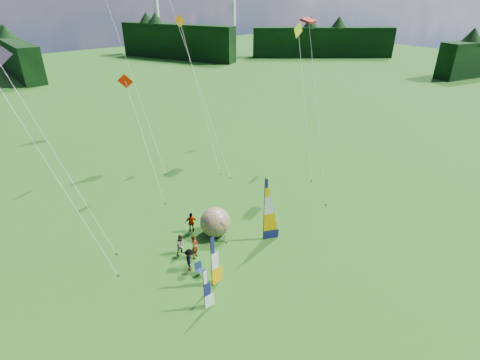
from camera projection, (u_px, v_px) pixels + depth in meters
ground at (287, 266)px, 26.03m from camera, size 220.00×220.00×0.00m
treeline_ring at (291, 218)px, 24.19m from camera, size 210.00×210.00×8.00m
feather_banner_main at (264, 210)px, 27.61m from camera, size 1.33×0.67×5.24m
side_banner_left at (211, 263)px, 23.47m from camera, size 1.05×0.15×3.79m
side_banner_far at (204, 291)px, 21.92m from camera, size 0.87×0.12×2.89m
bol_inflatable at (215, 222)px, 28.85m from camera, size 3.05×3.05×2.34m
spectator_a at (195, 247)px, 26.50m from camera, size 0.80×0.73×1.84m
spectator_b at (181, 245)px, 26.90m from camera, size 0.83×0.49×1.62m
spectator_c at (190, 260)px, 25.37m from camera, size 0.91×1.14×1.68m
spectator_d at (191, 222)px, 29.40m from camera, size 1.05×0.83×1.67m
camp_chair at (200, 269)px, 25.04m from camera, size 0.58×0.58×0.97m
kite_whale at (194, 65)px, 38.30m from camera, size 10.13×16.73×20.26m
kite_rainbow_delta at (56, 148)px, 25.26m from camera, size 7.88×11.34×15.30m
kite_parafoil at (319, 101)px, 32.81m from camera, size 10.11×12.58×16.74m
small_kite_red at (144, 137)px, 33.23m from camera, size 3.63×8.69×10.94m
small_kite_orange at (200, 92)px, 38.68m from camera, size 4.24×11.02×15.22m
small_kite_yellow at (305, 98)px, 37.76m from camera, size 9.25×11.38×14.70m
small_kite_pink at (52, 166)px, 22.73m from camera, size 8.72×9.94×15.23m
small_kite_green at (132, 71)px, 37.27m from camera, size 7.18×12.50×19.70m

